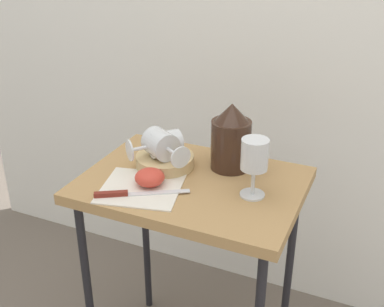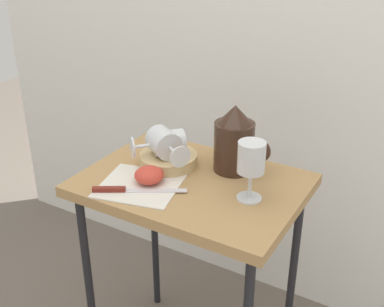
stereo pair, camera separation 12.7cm
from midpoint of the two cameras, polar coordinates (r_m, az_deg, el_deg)
name	(u,v)px [view 2 (the right image)]	position (r m, az deg, el deg)	size (l,w,h in m)	color
table	(192,203)	(1.34, 2.72, -5.92)	(0.59, 0.42, 0.68)	#AD8451
linen_napkin	(140,185)	(1.28, -3.31, -3.82)	(0.20, 0.19, 0.00)	silver
basket_tray	(168,160)	(1.37, -0.17, -0.80)	(0.16, 0.16, 0.04)	tan
pitcher	(234,144)	(1.34, 7.73, 0.99)	(0.16, 0.11, 0.19)	#382319
wine_glass_upright	(251,161)	(1.19, 10.04, -0.94)	(0.07, 0.07, 0.16)	silver
wine_glass_tipped_near	(164,143)	(1.34, -0.57, 1.17)	(0.16, 0.13, 0.08)	silver
wine_glass_tipped_far	(167,143)	(1.35, -0.27, 1.22)	(0.15, 0.15, 0.07)	silver
apple_half_left	(149,175)	(1.27, -2.25, -2.63)	(0.08, 0.08, 0.04)	#CC3D2D
knife	(125,190)	(1.25, -4.98, -4.36)	(0.22, 0.14, 0.01)	silver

